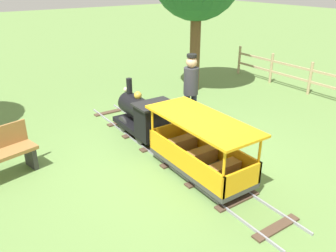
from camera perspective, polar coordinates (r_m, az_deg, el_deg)
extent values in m
plane|color=#608442|center=(6.29, 0.92, -5.13)|extent=(60.00, 60.00, 0.00)
cube|color=gray|center=(6.26, -1.95, -5.09)|extent=(0.03, 5.70, 0.04)
cube|color=gray|center=(6.53, 2.11, -3.78)|extent=(0.03, 5.70, 0.04)
cube|color=#4C3828|center=(4.90, 17.53, -15.78)|extent=(0.79, 0.14, 0.03)
cube|color=#4C3828|center=(5.25, 11.44, -12.03)|extent=(0.79, 0.14, 0.03)
cube|color=#4C3828|center=(5.67, 6.32, -8.68)|extent=(0.79, 0.14, 0.03)
cube|color=#4C3828|center=(6.14, 2.01, -5.76)|extent=(0.79, 0.14, 0.03)
cube|color=#4C3828|center=(6.66, -1.61, -3.26)|extent=(0.79, 0.14, 0.03)
cube|color=#4C3828|center=(7.21, -4.68, -1.11)|extent=(0.79, 0.14, 0.03)
cube|color=#4C3828|center=(7.79, -7.30, 0.73)|extent=(0.79, 0.14, 0.03)
cube|color=#4C3828|center=(8.38, -9.56, 2.30)|extent=(0.79, 0.14, 0.03)
cube|color=black|center=(7.03, -4.25, -0.01)|extent=(0.67, 1.40, 0.10)
cylinder|color=black|center=(7.06, -5.16, 3.13)|extent=(0.44, 0.85, 0.44)
cylinder|color=#B7932D|center=(7.42, -6.78, 4.08)|extent=(0.37, 0.02, 0.37)
cylinder|color=black|center=(7.19, -6.45, 6.64)|extent=(0.12, 0.12, 0.32)
sphere|color=#B7932D|center=(6.93, -5.03, 5.10)|extent=(0.16, 0.16, 0.16)
cube|color=black|center=(6.53, -2.23, 1.20)|extent=(0.67, 0.45, 0.55)
cube|color=black|center=(6.42, -2.27, 3.63)|extent=(0.75, 0.53, 0.04)
sphere|color=#F2EAB2|center=(7.36, -6.99, 6.05)|extent=(0.10, 0.10, 0.10)
cylinder|color=#2D2D2D|center=(7.21, -7.53, 0.35)|extent=(0.05, 0.32, 0.32)
cylinder|color=#2D2D2D|center=(7.44, -3.80, 1.30)|extent=(0.05, 0.32, 0.32)
cylinder|color=#2D2D2D|center=(6.64, -4.75, -1.64)|extent=(0.05, 0.32, 0.32)
cylinder|color=#2D2D2D|center=(6.90, -0.81, -0.54)|extent=(0.05, 0.32, 0.32)
cube|color=#3F3F3F|center=(5.69, 5.29, -6.54)|extent=(0.75, 1.90, 0.08)
cube|color=orange|center=(5.39, 2.45, -5.66)|extent=(0.04, 1.90, 0.35)
cube|color=orange|center=(5.79, 8.09, -3.67)|extent=(0.04, 1.90, 0.35)
cube|color=orange|center=(6.25, -0.03, -1.28)|extent=(0.75, 0.04, 0.35)
cube|color=orange|center=(5.01, 12.19, -8.75)|extent=(0.75, 0.04, 0.35)
cylinder|color=orange|center=(5.97, -2.59, -0.44)|extent=(0.04, 0.04, 0.75)
cylinder|color=orange|center=(6.33, 2.70, 1.01)|extent=(0.04, 0.04, 0.75)
cylinder|color=orange|center=(4.71, 9.18, -7.91)|extent=(0.04, 0.04, 0.75)
cylinder|color=orange|center=(5.15, 14.82, -5.47)|extent=(0.04, 0.04, 0.75)
cube|color=orange|center=(5.33, 5.61, 1.00)|extent=(0.85, 2.00, 0.04)
cube|color=olive|center=(5.27, 9.04, -7.41)|extent=(0.59, 0.20, 0.24)
cube|color=olive|center=(5.61, 5.35, -5.13)|extent=(0.59, 0.20, 0.24)
cube|color=olive|center=(5.98, 2.12, -3.10)|extent=(0.59, 0.20, 0.24)
cylinder|color=#262626|center=(6.02, -0.76, -4.82)|extent=(0.04, 0.24, 0.24)
cylinder|color=#262626|center=(6.30, 3.39, -3.47)|extent=(0.04, 0.24, 0.24)
cylinder|color=#262626|center=(5.13, 7.64, -10.69)|extent=(0.04, 0.24, 0.24)
cylinder|color=#262626|center=(5.46, 12.00, -8.71)|extent=(0.04, 0.24, 0.24)
cylinder|color=#282D47|center=(7.18, 3.13, 2.18)|extent=(0.12, 0.12, 0.80)
cylinder|color=#282D47|center=(7.29, 4.26, 2.47)|extent=(0.12, 0.12, 0.80)
cylinder|color=#333338|center=(7.01, 3.85, 7.46)|extent=(0.30, 0.30, 0.55)
sphere|color=tan|center=(6.92, 3.93, 10.52)|extent=(0.22, 0.22, 0.22)
cylinder|color=black|center=(6.89, 3.96, 11.57)|extent=(0.20, 0.20, 0.06)
cube|color=#333333|center=(6.34, -21.83, -4.63)|extent=(0.15, 0.33, 0.42)
cylinder|color=brown|center=(9.73, 4.49, 12.42)|extent=(0.29, 0.29, 2.26)
cylinder|color=tan|center=(10.21, 22.52, 7.30)|extent=(0.08, 0.08, 0.90)
cylinder|color=tan|center=(10.96, 16.77, 9.16)|extent=(0.08, 0.08, 0.90)
cylinder|color=tan|center=(11.83, 11.76, 10.69)|extent=(0.08, 0.08, 0.90)
cube|color=tan|center=(9.82, 25.92, 7.48)|extent=(0.04, 6.70, 0.06)
cube|color=tan|center=(9.90, 25.60, 5.74)|extent=(0.04, 6.70, 0.06)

